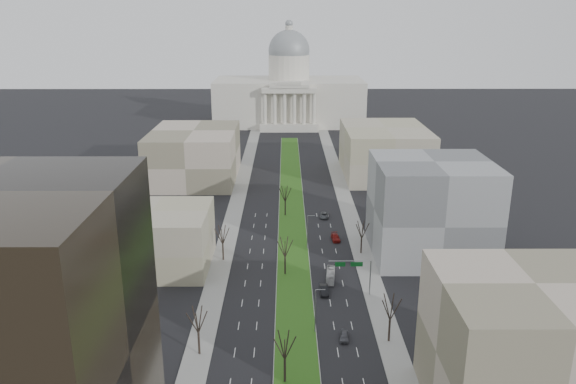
{
  "coord_description": "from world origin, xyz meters",
  "views": [
    {
      "loc": [
        -1.8,
        -38.41,
        57.76
      ],
      "look_at": [
        -1.19,
        110.38,
        10.49
      ],
      "focal_mm": 35.0,
      "sensor_mm": 36.0,
      "label": 1
    }
  ],
  "objects_px": {
    "car_grey_near": "(344,336)",
    "car_black": "(324,290)",
    "box_van": "(331,275)",
    "car_red": "(336,238)",
    "car_grey_far": "(324,215)"
  },
  "relations": [
    {
      "from": "car_black",
      "to": "car_red",
      "type": "bearing_deg",
      "value": 79.34
    },
    {
      "from": "car_grey_near",
      "to": "car_black",
      "type": "distance_m",
      "value": 18.19
    },
    {
      "from": "car_black",
      "to": "box_van",
      "type": "bearing_deg",
      "value": 72.67
    },
    {
      "from": "box_van",
      "to": "car_red",
      "type": "bearing_deg",
      "value": 88.39
    },
    {
      "from": "car_black",
      "to": "car_red",
      "type": "height_order",
      "value": "car_black"
    },
    {
      "from": "box_van",
      "to": "car_grey_near",
      "type": "bearing_deg",
      "value": -82.42
    },
    {
      "from": "car_grey_near",
      "to": "car_red",
      "type": "bearing_deg",
      "value": 93.67
    },
    {
      "from": "car_grey_near",
      "to": "car_grey_far",
      "type": "height_order",
      "value": "car_grey_far"
    },
    {
      "from": "car_black",
      "to": "car_red",
      "type": "relative_size",
      "value": 0.96
    },
    {
      "from": "car_red",
      "to": "box_van",
      "type": "relative_size",
      "value": 0.67
    },
    {
      "from": "car_grey_near",
      "to": "car_grey_far",
      "type": "distance_m",
      "value": 65.49
    },
    {
      "from": "car_grey_far",
      "to": "box_van",
      "type": "distance_m",
      "value": 40.89
    },
    {
      "from": "car_black",
      "to": "car_grey_far",
      "type": "bearing_deg",
      "value": 85.09
    },
    {
      "from": "car_grey_near",
      "to": "car_grey_far",
      "type": "relative_size",
      "value": 0.81
    },
    {
      "from": "car_grey_near",
      "to": "car_black",
      "type": "xyz_separation_m",
      "value": [
        -2.59,
        18.0,
        0.11
      ]
    }
  ]
}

